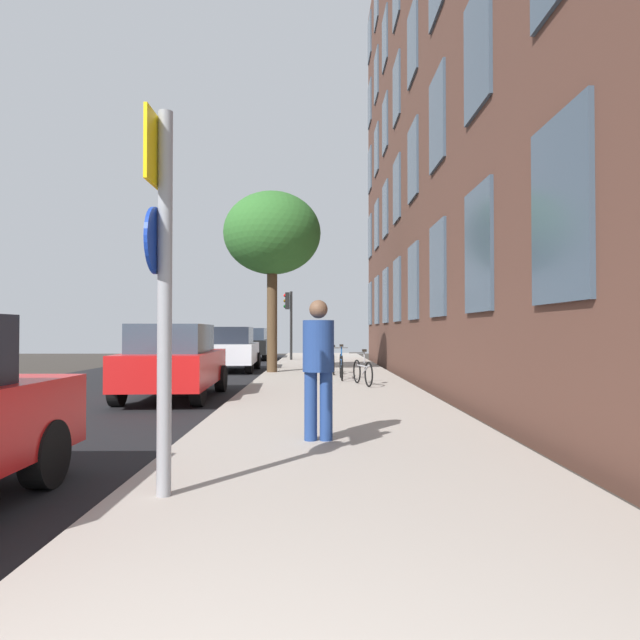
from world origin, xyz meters
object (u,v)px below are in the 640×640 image
object	(u,v)px
tree_near	(272,234)
bicycle_0	(363,371)
sign_post	(162,269)
bicycle_2	(333,363)
car_3	(250,343)
traffic_light	(289,313)
bicycle_1	(341,366)
car_1	(174,361)
car_2	(231,349)
pedestrian_0	(318,360)

from	to	relation	value
tree_near	bicycle_0	size ratio (longest dim) A/B	3.77
sign_post	tree_near	size ratio (longest dim) A/B	0.53
bicycle_2	car_3	bearing A→B (deg)	109.57
bicycle_2	car_3	world-z (taller)	car_3
traffic_light	tree_near	xyz separation A→B (m)	(-0.18, -7.92, 2.37)
traffic_light	tree_near	bearing A→B (deg)	-91.31
bicycle_1	car_1	world-z (taller)	car_1
bicycle_1	traffic_light	bearing A→B (deg)	100.52
bicycle_0	bicycle_1	size ratio (longest dim) A/B	0.92
tree_near	sign_post	bearing A→B (deg)	-89.26
bicycle_0	bicycle_2	size ratio (longest dim) A/B	0.97
sign_post	car_2	size ratio (longest dim) A/B	0.78
sign_post	car_3	size ratio (longest dim) A/B	0.74
traffic_light	bicycle_1	distance (m)	11.13
tree_near	car_1	size ratio (longest dim) A/B	1.42
traffic_light	car_1	bearing A→B (deg)	-97.18
sign_post	bicycle_2	xyz separation A→B (m)	(1.84, 13.25, -1.53)
sign_post	bicycle_2	world-z (taller)	sign_post
bicycle_2	car_1	xyz separation A→B (m)	(-3.65, -5.62, 0.36)
pedestrian_0	car_1	distance (m)	6.14
pedestrian_0	car_2	world-z (taller)	pedestrian_0
pedestrian_0	car_3	xyz separation A→B (m)	(-3.40, 21.94, -0.28)
traffic_light	car_3	bearing A→B (deg)	132.51
sign_post	car_1	xyz separation A→B (m)	(-1.81, 7.63, -1.16)
bicycle_2	car_2	bearing A→B (deg)	143.66
sign_post	bicycle_0	world-z (taller)	sign_post
bicycle_0	pedestrian_0	world-z (taller)	pedestrian_0
tree_near	bicycle_1	size ratio (longest dim) A/B	3.46
bicycle_1	pedestrian_0	bearing A→B (deg)	-94.41
sign_post	bicycle_1	world-z (taller)	sign_post
bicycle_1	car_2	xyz separation A→B (m)	(-3.85, 4.73, 0.33)
bicycle_2	bicycle_1	bearing A→B (deg)	-85.41
pedestrian_0	bicycle_1	bearing A→B (deg)	85.59
tree_near	car_2	world-z (taller)	tree_near
tree_near	car_3	bearing A→B (deg)	100.58
tree_near	car_2	bearing A→B (deg)	131.74
car_1	car_3	distance (m)	16.67
car_2	bicycle_2	bearing A→B (deg)	-36.34
pedestrian_0	car_3	distance (m)	22.20
sign_post	car_3	distance (m)	24.41
sign_post	tree_near	bearing A→B (deg)	90.74
sign_post	traffic_light	world-z (taller)	traffic_light
sign_post	car_2	bearing A→B (deg)	96.59
pedestrian_0	car_3	bearing A→B (deg)	98.82
traffic_light	bicycle_0	distance (m)	12.87
sign_post	traffic_light	distance (m)	22.02
tree_near	bicycle_1	world-z (taller)	tree_near
bicycle_0	pedestrian_0	size ratio (longest dim) A/B	0.91
car_1	pedestrian_0	bearing A→B (deg)	-59.31
tree_near	bicycle_2	bearing A→B (deg)	-22.73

